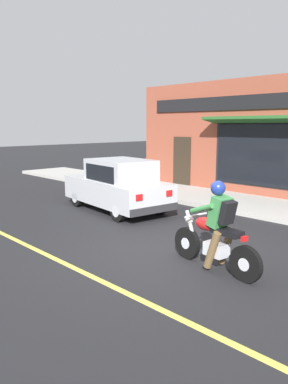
% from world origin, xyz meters
% --- Properties ---
extents(ground_plane, '(80.00, 80.00, 0.00)m').
position_xyz_m(ground_plane, '(0.00, 0.00, 0.00)').
color(ground_plane, black).
extents(sidewalk_curb, '(2.60, 22.00, 0.14)m').
position_xyz_m(sidewalk_curb, '(5.17, 3.00, 0.07)').
color(sidewalk_curb, '#ADAAA3').
rests_on(sidewalk_curb, ground).
extents(lane_stripe, '(0.12, 19.80, 0.01)m').
position_xyz_m(lane_stripe, '(-1.80, 3.00, 0.00)').
color(lane_stripe, '#D1C64C').
rests_on(lane_stripe, ground).
extents(storefront_building, '(1.25, 9.42, 4.20)m').
position_xyz_m(storefront_building, '(6.69, 2.29, 2.11)').
color(storefront_building, brown).
rests_on(storefront_building, ground).
extents(motorcycle_with_rider, '(0.63, 2.02, 1.62)m').
position_xyz_m(motorcycle_with_rider, '(-0.01, -1.34, 0.68)').
color(motorcycle_with_rider, black).
rests_on(motorcycle_with_rider, ground).
extents(car_hatchback, '(2.08, 3.95, 1.57)m').
position_xyz_m(car_hatchback, '(1.80, 3.51, 0.77)').
color(car_hatchback, black).
rests_on(car_hatchback, ground).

